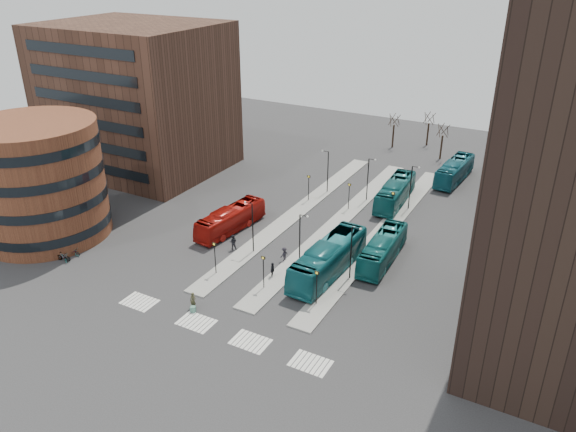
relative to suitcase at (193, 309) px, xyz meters
The scene contains 23 objects.
ground 5.68m from the suitcase, 66.50° to the right, with size 160.00×160.00×0.00m, color #2A2A2C.
island_left 24.86m from the suitcase, 94.01° to the left, with size 2.50×45.00×0.15m, color gray.
island_mid 25.16m from the suitcase, 80.25° to the left, with size 2.50×45.00×0.15m, color gray.
island_right 26.84m from the suitcase, 67.52° to the left, with size 2.50×45.00×0.15m, color gray.
suitcase is the anchor object (origin of this frame).
red_bus 17.51m from the suitcase, 111.95° to the left, with size 2.54×10.86×3.03m, color #A6130C.
teal_bus_a 15.30m from the suitcase, 56.60° to the left, with size 3.08×13.18×3.67m, color #15646C.
teal_bus_b 34.95m from the suitcase, 75.80° to the left, with size 2.76×11.79×3.28m, color #125B5E.
teal_bus_c 22.01m from the suitcase, 55.18° to the left, with size 2.57×11.00×3.06m, color #146667.
teal_bus_d 48.09m from the suitcase, 73.55° to the left, with size 2.69×11.49×3.20m, color #166171.
traveller 0.85m from the suitcase, 124.44° to the left, with size 0.63×0.41×1.72m, color #434128.
commuter_a 12.82m from the suitcase, 106.18° to the left, with size 0.90×0.70×1.85m, color black.
commuter_b 9.82m from the suitcase, 68.83° to the left, with size 1.03×0.43×1.76m, color black.
commuter_c 13.19m from the suitcase, 77.30° to the left, with size 1.05×0.60×1.63m, color black.
bicycle_near 18.76m from the suitcase, behind, with size 0.66×1.89×0.99m, color gray.
bicycle_mid 18.76m from the suitcase, behind, with size 0.50×1.75×1.05m, color gray.
bicycle_far 18.87m from the suitcase, behind, with size 0.63×1.81×0.95m, color gray.
crosswalk_stripes 4.20m from the suitcase, 16.68° to the right, with size 22.35×2.40×0.01m.
round_building 27.02m from the suitcase, 169.44° to the left, with size 15.16×15.16×14.00m.
office_block 44.16m from the suitcase, 137.80° to the left, with size 25.00×20.12×22.00m.
sign_poles 18.33m from the suitcase, 77.76° to the left, with size 12.45×22.12×3.65m.
lamp_posts 23.55m from the suitcase, 77.87° to the left, with size 14.04×20.24×6.12m.
bare_trees 57.73m from the suitcase, 85.10° to the left, with size 10.97×8.14×5.90m.
Camera 1 is at (27.31, -29.70, 31.68)m, focal length 35.00 mm.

